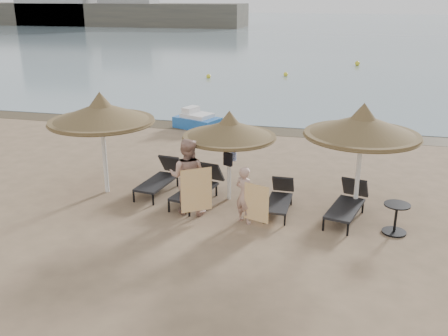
% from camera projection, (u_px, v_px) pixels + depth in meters
% --- Properties ---
extents(ground, '(160.00, 160.00, 0.00)m').
position_uv_depth(ground, '(199.00, 220.00, 13.03)').
color(ground, '#917455').
rests_on(ground, ground).
extents(sea, '(200.00, 140.00, 0.03)m').
position_uv_depth(sea, '(330.00, 28.00, 86.38)').
color(sea, slate).
rests_on(sea, ground).
extents(wet_sand_strip, '(200.00, 1.60, 0.01)m').
position_uv_depth(wet_sand_strip, '(260.00, 130.00, 21.65)').
color(wet_sand_strip, '#4A3E29').
rests_on(wet_sand_strip, ground).
extents(far_shore, '(150.00, 54.80, 12.00)m').
position_uv_depth(far_shore, '(188.00, 10.00, 89.07)').
color(far_shore, brown).
rests_on(far_shore, ground).
extents(palapa_left, '(3.03, 3.03, 3.01)m').
position_uv_depth(palapa_left, '(101.00, 113.00, 14.11)').
color(palapa_left, white).
rests_on(palapa_left, ground).
extents(palapa_center, '(2.61, 2.61, 2.59)m').
position_uv_depth(palapa_center, '(229.00, 129.00, 13.69)').
color(palapa_center, white).
rests_on(palapa_center, ground).
extents(palapa_right, '(3.01, 3.01, 2.99)m').
position_uv_depth(palapa_right, '(362.00, 126.00, 12.78)').
color(palapa_right, white).
rests_on(palapa_right, ground).
extents(lounger_far_left, '(0.93, 2.13, 0.92)m').
position_uv_depth(lounger_far_left, '(161.00, 177.00, 14.89)').
color(lounger_far_left, black).
rests_on(lounger_far_left, ground).
extents(lounger_near_left, '(1.13, 2.21, 0.94)m').
position_uv_depth(lounger_near_left, '(199.00, 186.00, 14.20)').
color(lounger_near_left, black).
rests_on(lounger_near_left, ground).
extents(lounger_near_right, '(0.60, 1.78, 0.80)m').
position_uv_depth(lounger_near_right, '(280.00, 197.00, 13.53)').
color(lounger_near_right, black).
rests_on(lounger_near_right, ground).
extents(lounger_far_right, '(1.15, 2.14, 0.91)m').
position_uv_depth(lounger_far_right, '(348.00, 202.00, 13.09)').
color(lounger_far_right, black).
rests_on(lounger_far_right, ground).
extents(side_table, '(0.63, 0.63, 0.77)m').
position_uv_depth(side_table, '(395.00, 219.00, 12.21)').
color(side_table, black).
rests_on(side_table, ground).
extents(person_left, '(1.13, 0.76, 2.39)m').
position_uv_depth(person_left, '(187.00, 171.00, 13.09)').
color(person_left, tan).
rests_on(person_left, ground).
extents(person_right, '(0.96, 0.85, 1.76)m').
position_uv_depth(person_right, '(245.00, 191.00, 12.61)').
color(person_right, tan).
rests_on(person_right, ground).
extents(towel_left, '(0.70, 0.50, 1.17)m').
position_uv_depth(towel_left, '(196.00, 190.00, 12.82)').
color(towel_left, orange).
rests_on(towel_left, ground).
extents(towel_right, '(0.66, 0.26, 0.98)m').
position_uv_depth(towel_right, '(256.00, 203.00, 12.37)').
color(towel_right, orange).
rests_on(towel_right, ground).
extents(bag_patterned, '(0.32, 0.11, 0.40)m').
position_uv_depth(bag_patterned, '(231.00, 154.00, 14.11)').
color(bag_patterned, silver).
rests_on(bag_patterned, ground).
extents(bag_dark, '(0.27, 0.19, 0.37)m').
position_uv_depth(bag_dark, '(228.00, 159.00, 13.81)').
color(bag_dark, black).
rests_on(bag_dark, ground).
extents(pedal_boat, '(2.21, 1.76, 0.90)m').
position_uv_depth(pedal_boat, '(197.00, 120.00, 21.88)').
color(pedal_boat, blue).
rests_on(pedal_boat, ground).
extents(buoy_left, '(0.31, 0.31, 0.31)m').
position_uv_depth(buoy_left, '(208.00, 76.00, 34.79)').
color(buoy_left, yellow).
rests_on(buoy_left, ground).
extents(buoy_mid, '(0.40, 0.40, 0.40)m').
position_uv_depth(buoy_mid, '(357.00, 63.00, 40.93)').
color(buoy_mid, yellow).
rests_on(buoy_mid, ground).
extents(buoy_extra, '(0.32, 0.32, 0.32)m').
position_uv_depth(buoy_extra, '(286.00, 74.00, 35.65)').
color(buoy_extra, yellow).
rests_on(buoy_extra, ground).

